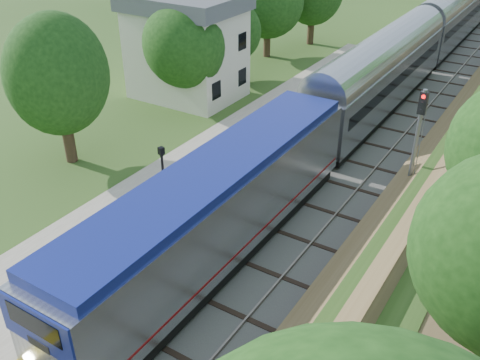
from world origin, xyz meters
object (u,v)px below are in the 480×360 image
Objects in this scene: signal_gantry at (478,3)px; lamppost_far at (164,188)px; station_building at (186,46)px; signal_farside at (416,142)px; train at (452,20)px.

signal_gantry is 2.07× the size of lamppost_far.
station_building is 21.74m from signal_farside.
station_building is 2.12× the size of lamppost_far.
station_building is 1.25× the size of signal_farside.
signal_gantry is at bearing -39.96° from train.
train is 26.65× the size of lamppost_far.
train is at bearing 140.04° from signal_gantry.
signal_farside is at bearing 36.17° from lamppost_far.
station_building is 30.51m from train.
signal_gantry is 1.22× the size of signal_farside.
lamppost_far is (10.19, -15.37, -1.90)m from station_building.
train is 42.60m from lamppost_far.
signal_gantry is at bearing 81.15° from lamppost_far.
station_building reaches higher than signal_gantry.
signal_gantry is at bearing 56.62° from station_building.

